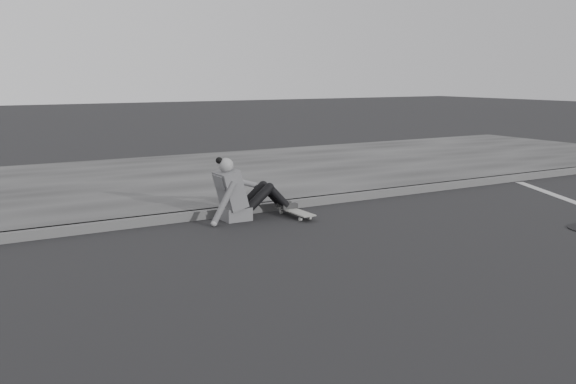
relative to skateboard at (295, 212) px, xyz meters
name	(u,v)px	position (x,y,z in m)	size (l,w,h in m)	color
ground	(314,263)	(-0.99, -2.02, -0.07)	(80.00, 80.00, 0.00)	black
curb	(214,213)	(-0.99, 0.56, -0.01)	(24.00, 0.16, 0.12)	#494949
sidewalk	(144,182)	(-0.99, 3.58, -0.01)	(24.00, 6.00, 0.12)	#373737
skateboard	(295,212)	(0.00, 0.00, 0.00)	(0.20, 0.78, 0.09)	#A6A7A1
seated_woman	(240,193)	(-0.73, 0.25, 0.29)	(1.38, 0.46, 0.88)	#555558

